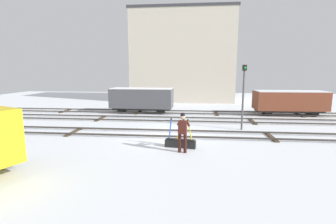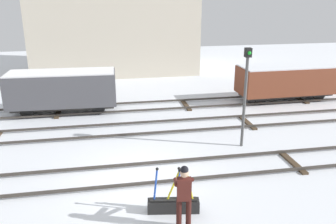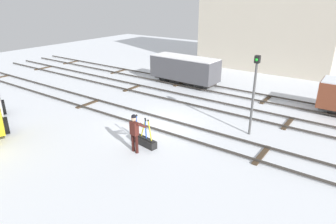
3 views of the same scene
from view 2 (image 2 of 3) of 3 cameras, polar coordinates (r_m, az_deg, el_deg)
ground_plane at (r=12.74m, az=-4.79°, el=-10.29°), size 60.00×60.00×0.00m
track_main_line at (r=12.69m, az=-4.80°, el=-9.85°), size 44.00×1.94×0.18m
track_siding_near at (r=16.65m, az=-6.35°, el=-2.71°), size 44.00×1.94×0.18m
track_siding_far at (r=19.76m, az=-7.09°, el=0.74°), size 44.00×1.94×0.18m
switch_lever_frame at (r=10.79m, az=0.88°, el=-14.54°), size 1.56×0.59×1.45m
rail_worker at (r=9.75m, az=2.59°, el=-12.80°), size 0.61×0.77×1.88m
signal_post at (r=14.55m, az=12.36°, el=3.72°), size 0.24×0.32×4.13m
freight_car_back_track at (r=19.53m, az=-16.61°, el=3.53°), size 5.62×2.15×2.25m
freight_car_near_switch at (r=22.13m, az=18.59°, el=4.87°), size 5.80×2.17×2.10m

